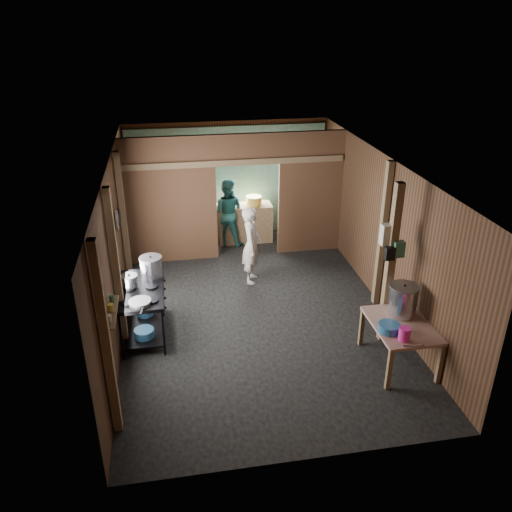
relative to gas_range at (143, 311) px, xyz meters
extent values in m
cube|color=#2A2A2A|center=(1.88, 0.50, -0.42)|extent=(4.50, 7.00, 0.00)
cube|color=#494542|center=(1.88, 0.50, 2.18)|extent=(4.50, 7.00, 0.00)
cube|color=#4F341F|center=(1.88, 4.00, 0.88)|extent=(4.50, 0.00, 2.60)
cube|color=#4F341F|center=(1.88, -3.00, 0.88)|extent=(4.50, 0.00, 2.60)
cube|color=#4F341F|center=(-0.37, 0.50, 0.88)|extent=(0.00, 7.00, 2.60)
cube|color=#4F341F|center=(4.13, 0.50, 0.88)|extent=(0.00, 7.00, 2.60)
cube|color=#57331E|center=(0.55, 2.70, 0.88)|extent=(1.85, 0.10, 2.60)
cube|color=#57331E|center=(3.46, 2.70, 0.88)|extent=(1.35, 0.10, 2.60)
cube|color=#57331E|center=(2.13, 2.70, 1.88)|extent=(1.30, 0.10, 0.60)
cube|color=#70B1B3|center=(1.88, 3.94, 0.83)|extent=(4.40, 0.06, 2.50)
cube|color=#8C7750|center=(2.18, 3.45, 0.01)|extent=(1.20, 0.50, 0.85)
cylinder|color=beige|center=(2.13, 3.90, 1.48)|extent=(0.20, 0.03, 0.20)
cube|color=#8C7750|center=(-0.30, -2.10, 0.88)|extent=(0.10, 0.12, 2.60)
cube|color=#8C7750|center=(-0.30, -0.30, 0.88)|extent=(0.10, 0.12, 2.60)
cube|color=#8C7750|center=(-0.30, 1.70, 0.88)|extent=(0.10, 0.12, 2.60)
cube|color=#8C7750|center=(4.06, 0.30, 0.88)|extent=(0.10, 0.12, 2.60)
cube|color=#8C7750|center=(3.73, -0.80, 0.88)|extent=(0.12, 0.12, 2.60)
cube|color=#8C7750|center=(1.88, 2.65, 1.63)|extent=(4.40, 0.12, 0.12)
cylinder|color=slate|center=(-0.33, 0.90, 1.23)|extent=(0.03, 0.34, 0.34)
cylinder|color=black|center=(-0.33, 1.30, 1.13)|extent=(0.03, 0.30, 0.30)
cube|color=#8C7750|center=(-0.27, -1.60, 0.98)|extent=(0.14, 0.80, 0.03)
cylinder|color=beige|center=(-0.27, -1.85, 1.05)|extent=(0.07, 0.07, 0.10)
cylinder|color=gold|center=(-0.27, -1.60, 1.05)|extent=(0.08, 0.08, 0.10)
cylinder|color=#367253|center=(-0.27, -1.38, 1.05)|extent=(0.06, 0.06, 0.10)
cube|color=beige|center=(3.68, -0.72, 1.36)|extent=(0.22, 0.15, 0.32)
cube|color=#367253|center=(3.80, -0.86, 1.18)|extent=(0.16, 0.12, 0.24)
cube|color=black|center=(3.66, -0.88, 1.13)|extent=(0.14, 0.10, 0.20)
cylinder|color=#2E6599|center=(0.00, -0.34, -0.19)|extent=(0.31, 0.31, 0.13)
cylinder|color=#2E6599|center=(0.00, 0.31, -0.20)|extent=(0.28, 0.28, 0.11)
cylinder|color=#2E6599|center=(3.45, -1.58, 0.32)|extent=(0.34, 0.34, 0.12)
cylinder|color=#EA2CA2|center=(3.56, -1.82, 0.36)|extent=(0.18, 0.18, 0.19)
cube|color=#ABABB7|center=(3.64, -1.97, 0.27)|extent=(0.30, 0.05, 0.01)
cylinder|color=gold|center=(2.39, 3.45, 0.53)|extent=(0.35, 0.35, 0.19)
cylinder|color=#C93700|center=(1.86, 3.45, 0.51)|extent=(0.13, 0.13, 0.16)
imported|color=beige|center=(2.01, 1.51, 0.33)|extent=(0.48, 0.62, 1.50)
imported|color=#276D6C|center=(1.77, 3.33, 0.34)|extent=(0.89, 0.79, 1.51)
camera|label=1|loc=(0.54, -7.28, 4.35)|focal=36.31mm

